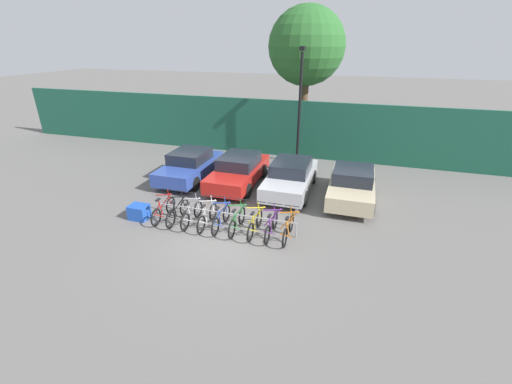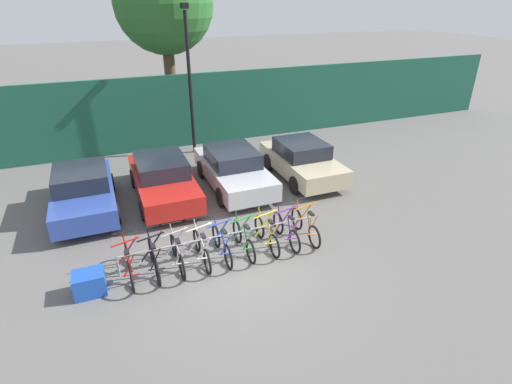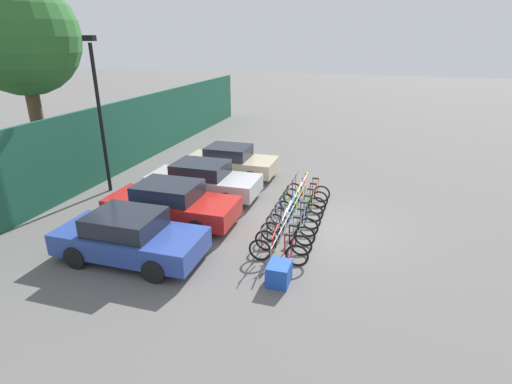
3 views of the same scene
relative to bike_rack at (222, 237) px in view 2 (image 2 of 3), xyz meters
name	(u,v)px [view 2 (image 2 of 3)]	position (x,y,z in m)	size (l,w,h in m)	color
ground_plane	(241,265)	(0.27, -0.68, -0.50)	(120.00, 120.00, 0.00)	#605E5B
hoarding_wall	(167,113)	(0.27, 8.82, 1.09)	(36.00, 0.16, 3.19)	#19513D
bike_rack	(222,237)	(0.00, 0.00, 0.00)	(5.34, 0.04, 0.57)	gray
bicycle_red	(129,265)	(-2.40, -0.15, -0.13)	(0.68, 1.71, 1.05)	black
bicycle_black	(154,259)	(-1.80, -0.15, -0.13)	(0.68, 1.71, 1.05)	black
bicycle_silver	(177,254)	(-1.22, -0.15, -0.13)	(0.68, 1.71, 1.05)	black
bicycle_white	(202,249)	(-0.60, -0.15, -0.13)	(0.68, 1.71, 1.05)	black
bicycle_blue	(222,244)	(-0.06, -0.15, -0.13)	(0.68, 1.71, 1.05)	black
bicycle_green	(244,240)	(0.55, -0.15, -0.13)	(0.68, 1.71, 1.05)	black
bicycle_yellow	(267,235)	(1.22, -0.15, -0.13)	(0.68, 1.71, 1.05)	black
bicycle_purple	(286,230)	(1.80, -0.15, -0.13)	(0.68, 1.71, 1.05)	black
bicycle_orange	(305,226)	(2.40, -0.15, -0.13)	(0.68, 1.71, 1.05)	black
car_blue	(83,191)	(-3.34, 3.90, 0.19)	(1.91, 4.13, 1.40)	#2D479E
car_red	(163,178)	(-0.84, 3.92, 0.19)	(1.91, 4.38, 1.40)	red
car_silver	(233,169)	(1.63, 3.85, 0.19)	(1.91, 4.32, 1.40)	#B7B7BC
car_beige	(302,160)	(4.28, 3.68, 0.19)	(1.91, 4.00, 1.40)	#C1B28E
lamp_post	(189,74)	(1.18, 7.82, 2.83)	(0.24, 0.44, 5.96)	black
cargo_crate	(89,283)	(-3.32, -0.39, -0.23)	(0.70, 0.56, 0.55)	blue
tree_behind_hoarding	(164,4)	(0.91, 10.62, 5.36)	(4.30, 4.30, 8.07)	brown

